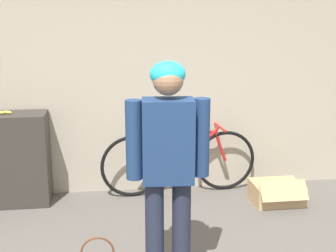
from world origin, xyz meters
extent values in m
cube|color=#B7AD99|center=(0.00, 2.73, 1.30)|extent=(8.00, 0.06, 2.60)
cube|color=white|center=(0.55, 2.69, 0.35)|extent=(0.08, 0.01, 0.12)
cube|color=#38332D|center=(-1.38, 2.48, 0.48)|extent=(0.95, 0.39, 0.96)
cylinder|color=#23283D|center=(0.02, 0.80, 0.39)|extent=(0.14, 0.14, 0.79)
cylinder|color=#23283D|center=(0.22, 0.80, 0.39)|extent=(0.14, 0.14, 0.79)
cube|color=navy|center=(0.12, 0.80, 1.08)|extent=(0.38, 0.26, 0.59)
cylinder|color=navy|center=(-0.11, 0.80, 1.10)|extent=(0.12, 0.12, 0.56)
cylinder|color=navy|center=(0.36, 0.80, 1.10)|extent=(0.12, 0.12, 0.56)
sphere|color=#A37556|center=(0.12, 0.80, 1.51)|extent=(0.21, 0.21, 0.21)
ellipsoid|color=#23B7CC|center=(0.12, 0.81, 1.55)|extent=(0.25, 0.22, 0.18)
torus|color=black|center=(-0.03, 2.49, 0.34)|extent=(0.68, 0.08, 0.68)
torus|color=black|center=(1.02, 2.55, 0.34)|extent=(0.68, 0.08, 0.68)
cylinder|color=red|center=(0.17, 2.50, 0.32)|extent=(0.41, 0.06, 0.08)
cylinder|color=red|center=(0.11, 2.50, 0.52)|extent=(0.32, 0.05, 0.38)
cylinder|color=red|center=(0.31, 2.51, 0.50)|extent=(0.14, 0.04, 0.42)
cylinder|color=red|center=(0.63, 2.53, 0.49)|extent=(0.55, 0.07, 0.43)
cylinder|color=red|center=(0.57, 2.53, 0.69)|extent=(0.63, 0.07, 0.05)
cylinder|color=red|center=(0.95, 2.55, 0.51)|extent=(0.16, 0.04, 0.35)
cylinder|color=red|center=(0.91, 2.55, 0.71)|extent=(0.07, 0.04, 0.08)
cylinder|color=red|center=(0.93, 2.55, 0.74)|extent=(0.05, 0.46, 0.02)
ellipsoid|color=black|center=(0.26, 2.51, 0.72)|extent=(0.22, 0.09, 0.05)
ellipsoid|color=#EAD64C|center=(-1.28, 2.47, 0.98)|extent=(0.12, 0.08, 0.03)
torus|color=brown|center=(-0.39, 0.78, 0.27)|extent=(0.25, 0.02, 0.25)
cube|color=tan|center=(1.46, 2.12, 0.11)|extent=(0.51, 0.40, 0.22)
cube|color=tan|center=(1.46, 1.91, 0.21)|extent=(0.49, 0.14, 0.18)
camera|label=1|loc=(-0.31, -2.32, 1.95)|focal=50.00mm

